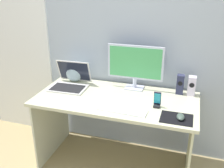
{
  "coord_description": "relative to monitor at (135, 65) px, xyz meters",
  "views": [
    {
      "loc": [
        0.61,
        -2.07,
        1.77
      ],
      "look_at": [
        -0.03,
        -0.02,
        0.88
      ],
      "focal_mm": 42.04,
      "sensor_mm": 36.0,
      "label": 1
    }
  ],
  "objects": [
    {
      "name": "laptop",
      "position": [
        -0.62,
        -0.15,
        -0.19
      ],
      "size": [
        0.36,
        0.34,
        0.25
      ],
      "color": "silver",
      "rests_on": "desk"
    },
    {
      "name": "fishbowl",
      "position": [
        -0.64,
        0.01,
        -0.16
      ],
      "size": [
        0.18,
        0.18,
        0.18
      ],
      "primitive_type": "sphere",
      "color": "silver",
      "rests_on": "desk"
    },
    {
      "name": "mousepad",
      "position": [
        0.45,
        -0.48,
        -0.24
      ],
      "size": [
        0.25,
        0.2,
        0.0
      ],
      "primitive_type": "cube",
      "color": "black",
      "rests_on": "desk"
    },
    {
      "name": "door_left",
      "position": [
        -1.39,
        0.11,
        0.03
      ],
      "size": [
        0.82,
        0.02,
        2.02
      ],
      "primitive_type": "cube",
      "color": "white",
      "rests_on": "ground_plane"
    },
    {
      "name": "keyboard_external",
      "position": [
        0.01,
        -0.48,
        -0.24
      ],
      "size": [
        0.41,
        0.14,
        0.01
      ],
      "primitive_type": "cube",
      "rotation": [
        0.0,
        0.0,
        -0.06
      ],
      "color": "white",
      "rests_on": "desk"
    },
    {
      "name": "speaker_near_monitor",
      "position": [
        0.43,
        0.01,
        -0.15
      ],
      "size": [
        0.07,
        0.07,
        0.19
      ],
      "color": "#2A2D4B",
      "rests_on": "desk"
    },
    {
      "name": "monitor",
      "position": [
        0.0,
        0.0,
        0.0
      ],
      "size": [
        0.54,
        0.14,
        0.43
      ],
      "color": "silver",
      "rests_on": "desk"
    },
    {
      "name": "phone_in_dock",
      "position": [
        0.27,
        -0.33,
        -0.2
      ],
      "size": [
        0.06,
        0.05,
        0.14
      ],
      "color": "black",
      "rests_on": "desk"
    },
    {
      "name": "ground_plane",
      "position": [
        -0.11,
        -0.26,
        -0.98
      ],
      "size": [
        8.0,
        8.0,
        0.0
      ],
      "primitive_type": "plane",
      "color": "tan"
    },
    {
      "name": "mouse",
      "position": [
        0.48,
        -0.48,
        -0.22
      ],
      "size": [
        0.07,
        0.11,
        0.04
      ],
      "primitive_type": "ellipsoid",
      "rotation": [
        0.0,
        0.0,
        0.11
      ],
      "color": "#415249",
      "rests_on": "mousepad"
    },
    {
      "name": "wall_back",
      "position": [
        -0.11,
        0.14,
        0.27
      ],
      "size": [
        6.0,
        0.04,
        2.5
      ],
      "primitive_type": "cube",
      "color": "#A3AFBD",
      "rests_on": "ground_plane"
    },
    {
      "name": "desk",
      "position": [
        -0.11,
        -0.26,
        -0.39
      ],
      "size": [
        1.46,
        0.71,
        0.74
      ],
      "color": "beige",
      "rests_on": "ground_plane"
    },
    {
      "name": "speaker_right",
      "position": [
        0.54,
        0.01,
        -0.15
      ],
      "size": [
        0.07,
        0.08,
        0.18
      ],
      "color": "silver",
      "rests_on": "desk"
    }
  ]
}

